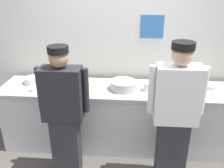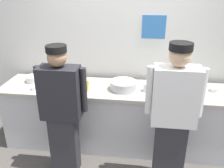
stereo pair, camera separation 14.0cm
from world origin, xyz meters
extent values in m
plane|color=#514C47|center=(0.00, 0.00, 0.00)|extent=(9.00, 9.00, 0.00)
cube|color=silver|center=(0.00, 0.83, 1.32)|extent=(5.03, 0.10, 2.64)
cube|color=#3370B7|center=(0.41, 0.78, 1.63)|extent=(0.32, 0.01, 0.31)
cube|color=silver|center=(0.00, 0.36, 0.43)|extent=(3.14, 0.62, 0.85)
cube|color=#A8A093|center=(0.00, 0.36, 0.87)|extent=(3.21, 0.68, 0.04)
cube|color=#2D2D33|center=(-0.60, -0.23, 0.38)|extent=(0.32, 0.20, 0.76)
cube|color=#232328|center=(-0.60, -0.23, 1.07)|extent=(0.45, 0.24, 0.61)
cylinder|color=#232328|center=(-0.86, -0.19, 1.10)|extent=(0.07, 0.07, 0.51)
cylinder|color=#232328|center=(-0.34, -0.19, 1.10)|extent=(0.07, 0.07, 0.51)
sphere|color=tan|center=(-0.60, -0.23, 1.48)|extent=(0.21, 0.21, 0.21)
cylinder|color=black|center=(-0.60, -0.23, 1.57)|extent=(0.22, 0.22, 0.07)
cube|color=#2D2D33|center=(0.63, -0.25, 0.40)|extent=(0.33, 0.20, 0.80)
cube|color=white|center=(0.63, -0.25, 1.11)|extent=(0.47, 0.24, 0.63)
cylinder|color=white|center=(0.36, -0.21, 1.15)|extent=(0.07, 0.07, 0.54)
cylinder|color=white|center=(0.90, -0.21, 1.15)|extent=(0.07, 0.07, 0.54)
sphere|color=tan|center=(0.63, -0.25, 1.54)|extent=(0.22, 0.22, 0.22)
cylinder|color=black|center=(0.63, -0.25, 1.64)|extent=(0.23, 0.23, 0.08)
cylinder|color=white|center=(-0.47, 0.37, 0.90)|extent=(0.20, 0.20, 0.01)
cylinder|color=white|center=(-0.47, 0.37, 0.91)|extent=(0.20, 0.20, 0.01)
cylinder|color=white|center=(-0.47, 0.37, 0.92)|extent=(0.20, 0.20, 0.01)
cylinder|color=white|center=(-0.47, 0.37, 0.93)|extent=(0.20, 0.20, 0.01)
cylinder|color=white|center=(-0.47, 0.37, 0.95)|extent=(0.20, 0.20, 0.01)
cylinder|color=white|center=(-1.22, 0.44, 0.90)|extent=(0.22, 0.22, 0.01)
cylinder|color=white|center=(-1.22, 0.44, 0.91)|extent=(0.22, 0.22, 0.01)
cylinder|color=white|center=(-1.22, 0.44, 0.92)|extent=(0.22, 0.22, 0.01)
cylinder|color=white|center=(-1.22, 0.44, 0.93)|extent=(0.22, 0.22, 0.01)
cylinder|color=white|center=(-1.22, 0.44, 0.95)|extent=(0.22, 0.22, 0.01)
cylinder|color=white|center=(-1.22, 0.44, 0.96)|extent=(0.22, 0.22, 0.01)
cylinder|color=white|center=(-1.22, 0.44, 0.97)|extent=(0.22, 0.22, 0.01)
cylinder|color=#B7BABF|center=(0.05, 0.33, 0.95)|extent=(0.34, 0.34, 0.12)
cube|color=#B7BABF|center=(0.74, 0.32, 0.90)|extent=(0.43, 0.35, 0.02)
cylinder|color=red|center=(-0.81, 0.36, 0.98)|extent=(0.06, 0.06, 0.18)
cone|color=red|center=(-0.81, 0.36, 1.09)|extent=(0.05, 0.05, 0.04)
cylinder|color=#E5E066|center=(-0.40, 0.23, 0.97)|extent=(0.05, 0.05, 0.15)
cone|color=#E5E066|center=(-0.40, 0.23, 1.06)|extent=(0.05, 0.05, 0.04)
cylinder|color=white|center=(-0.91, 0.28, 0.91)|extent=(0.11, 0.11, 0.04)
cylinder|color=orange|center=(-0.91, 0.28, 0.93)|extent=(0.09, 0.09, 0.01)
cylinder|color=white|center=(1.05, 0.30, 0.91)|extent=(0.08, 0.08, 0.04)
cylinder|color=#5B932D|center=(1.05, 0.30, 0.92)|extent=(0.07, 0.07, 0.01)
cylinder|color=white|center=(1.22, 0.42, 0.91)|extent=(0.11, 0.11, 0.05)
cylinder|color=orange|center=(1.22, 0.42, 0.93)|extent=(0.09, 0.09, 0.01)
cylinder|color=white|center=(-1.11, 0.18, 0.91)|extent=(0.08, 0.08, 0.04)
cylinder|color=#5B932D|center=(-1.11, 0.18, 0.92)|extent=(0.07, 0.07, 0.01)
cylinder|color=white|center=(0.35, 0.31, 0.94)|extent=(0.09, 0.09, 0.11)
camera|label=1|loc=(0.13, -2.53, 2.20)|focal=38.34mm
camera|label=2|loc=(0.26, -2.52, 2.20)|focal=38.34mm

